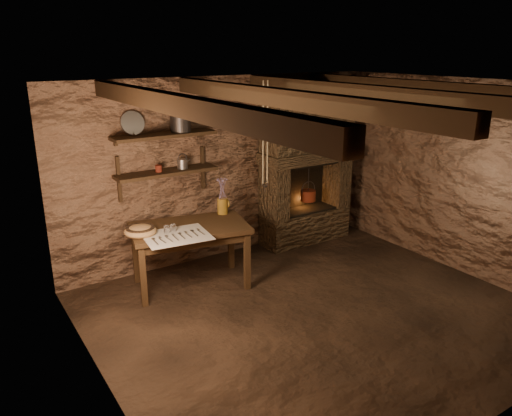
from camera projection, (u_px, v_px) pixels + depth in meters
floor at (315, 313)px, 5.39m from camera, size 4.50×4.50×0.00m
back_wall at (222, 169)px, 6.61m from camera, size 4.50×0.04×2.40m
front_wall at (507, 282)px, 3.42m from camera, size 4.50×0.04×2.40m
left_wall at (95, 256)px, 3.85m from camera, size 0.04×4.00×2.40m
right_wall at (459, 177)px, 6.19m from camera, size 0.04×4.00×2.40m
ceiling at (324, 85)px, 4.65m from camera, size 4.50×4.00×0.04m
beam_far_left at (177, 105)px, 3.90m from camera, size 0.14×3.95×0.16m
beam_mid_left at (281, 98)px, 4.42m from camera, size 0.14×3.95×0.16m
beam_mid_right at (363, 93)px, 4.94m from camera, size 0.14×3.95×0.16m
beam_far_right at (429, 88)px, 5.46m from camera, size 0.14×3.95×0.16m
shelf_lower at (167, 172)px, 6.01m from camera, size 1.25×0.30×0.04m
shelf_upper at (165, 135)px, 5.87m from camera, size 1.25×0.30×0.04m
hearth at (307, 159)px, 7.07m from camera, size 1.43×0.51×2.30m
work_table at (190, 254)px, 5.90m from camera, size 1.47×1.04×0.76m
linen_cloth at (177, 236)px, 5.46m from camera, size 0.76×0.65×0.01m
pewter_cutlery_row at (177, 236)px, 5.44m from camera, size 0.61×0.30×0.01m
drinking_glasses at (173, 228)px, 5.57m from camera, size 0.23×0.07×0.09m
stoneware_jug at (223, 199)px, 6.15m from camera, size 0.15×0.15×0.45m
wooden_bowl at (140, 231)px, 5.49m from camera, size 0.37×0.37×0.13m
iron_stockpot at (181, 124)px, 5.95m from camera, size 0.25×0.25×0.18m
tin_pan at (132, 123)px, 5.73m from camera, size 0.28×0.12×0.28m
small_kettle at (183, 164)px, 6.10m from camera, size 0.19×0.15×0.18m
rusty_tin at (159, 168)px, 5.94m from camera, size 0.09×0.09×0.08m
red_pot at (308, 195)px, 7.19m from camera, size 0.29×0.29×0.54m
hanging_ropes at (265, 133)px, 5.70m from camera, size 0.08×0.08×1.20m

